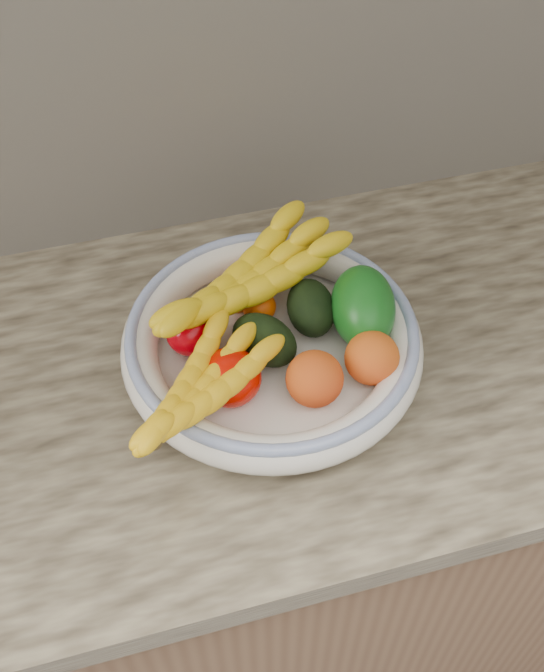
{
  "coord_description": "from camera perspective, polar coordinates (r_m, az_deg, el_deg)",
  "views": [
    {
      "loc": [
        -0.17,
        1.05,
        1.68
      ],
      "look_at": [
        0.0,
        1.66,
        0.96
      ],
      "focal_mm": 40.0,
      "sensor_mm": 36.0,
      "label": 1
    }
  ],
  "objects": [
    {
      "name": "green_mango",
      "position": [
        0.98,
        6.93,
        2.22
      ],
      "size": [
        0.13,
        0.15,
        0.11
      ],
      "primitive_type": "ellipsoid",
      "rotation": [
        0.0,
        0.31,
        -0.21
      ],
      "color": "#0F5013",
      "rests_on": "fruit_bowl"
    },
    {
      "name": "avocado_right",
      "position": [
        0.99,
        2.97,
        2.16
      ],
      "size": [
        0.07,
        0.1,
        0.06
      ],
      "primitive_type": "ellipsoid",
      "rotation": [
        0.0,
        0.0,
        -0.11
      ],
      "color": "black",
      "rests_on": "fruit_bowl"
    },
    {
      "name": "clementine_back_left",
      "position": [
        1.02,
        -2.72,
        3.0
      ],
      "size": [
        0.05,
        0.05,
        0.04
      ],
      "primitive_type": "ellipsoid",
      "rotation": [
        0.0,
        0.0,
        0.17
      ],
      "color": "#E35B04",
      "rests_on": "fruit_bowl"
    },
    {
      "name": "clementine_back_right",
      "position": [
        1.05,
        -0.66,
        4.82
      ],
      "size": [
        0.06,
        0.06,
        0.05
      ],
      "primitive_type": "ellipsoid",
      "rotation": [
        0.0,
        0.0,
        -0.12
      ],
      "color": "#F55B05",
      "rests_on": "fruit_bowl"
    },
    {
      "name": "banana_bunch_back",
      "position": [
        0.98,
        -1.9,
        3.84
      ],
      "size": [
        0.33,
        0.25,
        0.09
      ],
      "primitive_type": null,
      "rotation": [
        0.0,
        0.0,
        0.49
      ],
      "color": "yellow",
      "rests_on": "fruit_bowl"
    },
    {
      "name": "avocado_center",
      "position": [
        0.95,
        -0.59,
        -0.31
      ],
      "size": [
        0.11,
        0.11,
        0.06
      ],
      "primitive_type": "ellipsoid",
      "rotation": [
        0.0,
        0.0,
        0.65
      ],
      "color": "black",
      "rests_on": "fruit_bowl"
    },
    {
      "name": "tomato_near_left",
      "position": [
        0.91,
        -3.22,
        -3.17
      ],
      "size": [
        0.09,
        0.09,
        0.07
      ],
      "primitive_type": "ellipsoid",
      "rotation": [
        0.0,
        0.0,
        0.16
      ],
      "color": "#C70B00",
      "rests_on": "fruit_bowl"
    },
    {
      "name": "peach_front",
      "position": [
        0.91,
        3.27,
        -3.27
      ],
      "size": [
        0.09,
        0.09,
        0.07
      ],
      "primitive_type": "ellipsoid",
      "rotation": [
        0.0,
        0.0,
        0.26
      ],
      "color": "orange",
      "rests_on": "fruit_bowl"
    },
    {
      "name": "banana_bunch_front",
      "position": [
        0.88,
        -5.46,
        -4.33
      ],
      "size": [
        0.25,
        0.25,
        0.07
      ],
      "primitive_type": null,
      "rotation": [
        0.0,
        0.0,
        0.76
      ],
      "color": "yellow",
      "rests_on": "fruit_bowl"
    },
    {
      "name": "kitchen_counter",
      "position": [
        1.38,
        -0.29,
        -12.92
      ],
      "size": [
        2.44,
        0.66,
        1.4
      ],
      "color": "brown",
      "rests_on": "ground"
    },
    {
      "name": "fruit_bowl",
      "position": [
        0.97,
        0.0,
        -0.45
      ],
      "size": [
        0.39,
        0.39,
        0.08
      ],
      "color": "silver",
      "rests_on": "kitchen_counter"
    },
    {
      "name": "tomato_left",
      "position": [
        0.97,
        -6.14,
        0.29
      ],
      "size": [
        0.08,
        0.08,
        0.06
      ],
      "primitive_type": "ellipsoid",
      "rotation": [
        0.0,
        0.0,
        -0.32
      ],
      "color": "#AC000A",
      "rests_on": "fruit_bowl"
    },
    {
      "name": "clementine_back_mid",
      "position": [
        1.0,
        -0.98,
        2.25
      ],
      "size": [
        0.05,
        0.05,
        0.04
      ],
      "primitive_type": "ellipsoid",
      "rotation": [
        0.0,
        0.0,
        -0.09
      ],
      "color": "#DB4E04",
      "rests_on": "fruit_bowl"
    },
    {
      "name": "peach_right",
      "position": [
        0.93,
        7.62,
        -1.67
      ],
      "size": [
        0.09,
        0.09,
        0.07
      ],
      "primitive_type": "ellipsoid",
      "rotation": [
        0.0,
        0.0,
        -0.37
      ],
      "color": "orange",
      "rests_on": "fruit_bowl"
    }
  ]
}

